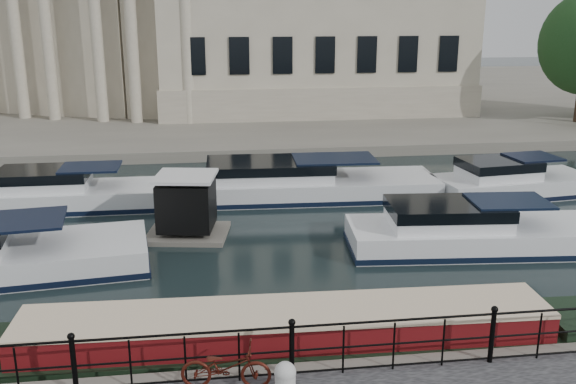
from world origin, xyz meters
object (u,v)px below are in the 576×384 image
at_px(mooring_bollard, 285,378).
at_px(narrowboat, 287,345).
at_px(bicycle, 226,367).
at_px(harbour_hut, 187,208).

distance_m(mooring_bollard, narrowboat, 2.08).
bearing_deg(mooring_bollard, narrowboat, 81.30).
height_order(bicycle, mooring_bollard, bicycle).
bearing_deg(harbour_hut, narrowboat, -65.03).
bearing_deg(bicycle, narrowboat, -29.87).
xyz_separation_m(bicycle, mooring_bollard, (1.07, -0.27, -0.16)).
height_order(narrowboat, harbour_hut, harbour_hut).
height_order(mooring_bollard, harbour_hut, harbour_hut).
xyz_separation_m(mooring_bollard, narrowboat, (0.31, 2.01, -0.47)).
xyz_separation_m(bicycle, harbour_hut, (-0.88, 9.96, -0.04)).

